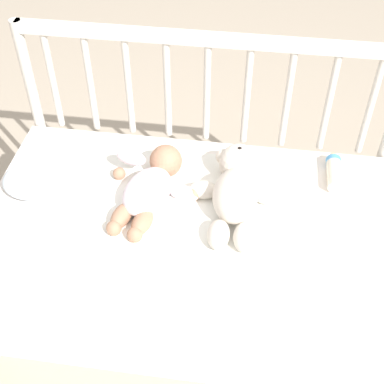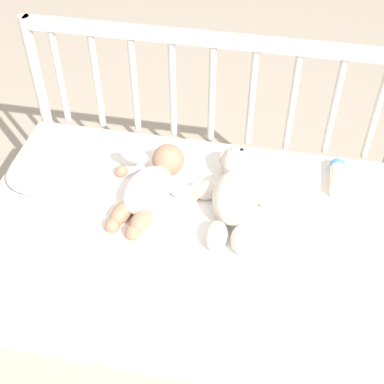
{
  "view_description": "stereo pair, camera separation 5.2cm",
  "coord_description": "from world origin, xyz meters",
  "px_view_note": "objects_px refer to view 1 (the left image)",
  "views": [
    {
      "loc": [
        0.15,
        -1.07,
        1.59
      ],
      "look_at": [
        0.0,
        0.0,
        0.52
      ],
      "focal_mm": 50.0,
      "sensor_mm": 36.0,
      "label": 1
    },
    {
      "loc": [
        0.21,
        -1.07,
        1.59
      ],
      "look_at": [
        0.0,
        0.0,
        0.52
      ],
      "focal_mm": 50.0,
      "sensor_mm": 36.0,
      "label": 2
    }
  ],
  "objects_px": {
    "baby_bottle": "(334,171)",
    "small_pillow": "(35,180)",
    "baby": "(150,187)",
    "teddy_bear": "(236,189)"
  },
  "relations": [
    {
      "from": "teddy_bear",
      "to": "small_pillow",
      "type": "height_order",
      "value": "teddy_bear"
    },
    {
      "from": "teddy_bear",
      "to": "baby_bottle",
      "type": "xyz_separation_m",
      "value": [
        0.29,
        0.15,
        -0.03
      ]
    },
    {
      "from": "teddy_bear",
      "to": "baby_bottle",
      "type": "distance_m",
      "value": 0.33
    },
    {
      "from": "baby",
      "to": "baby_bottle",
      "type": "xyz_separation_m",
      "value": [
        0.54,
        0.17,
        -0.02
      ]
    },
    {
      "from": "baby_bottle",
      "to": "small_pillow",
      "type": "bearing_deg",
      "value": -168.76
    },
    {
      "from": "teddy_bear",
      "to": "baby",
      "type": "xyz_separation_m",
      "value": [
        -0.25,
        -0.01,
        -0.01
      ]
    },
    {
      "from": "baby",
      "to": "small_pillow",
      "type": "xyz_separation_m",
      "value": [
        -0.35,
        -0.01,
        -0.01
      ]
    },
    {
      "from": "small_pillow",
      "to": "baby_bottle",
      "type": "distance_m",
      "value": 0.91
    },
    {
      "from": "small_pillow",
      "to": "baby_bottle",
      "type": "relative_size",
      "value": 1.23
    },
    {
      "from": "teddy_bear",
      "to": "small_pillow",
      "type": "relative_size",
      "value": 1.97
    }
  ]
}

